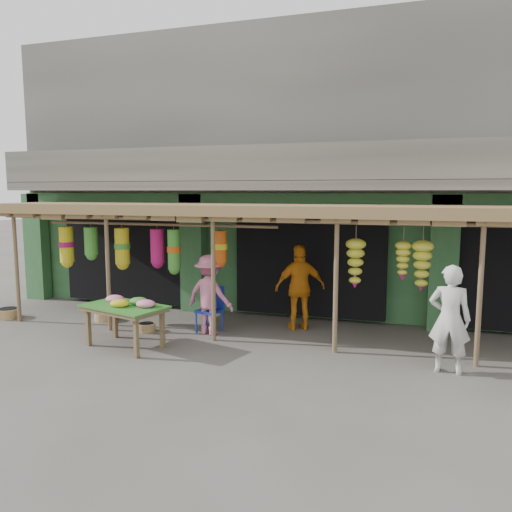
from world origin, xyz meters
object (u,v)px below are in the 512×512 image
(person_shopper, at_px, (210,295))
(flower_table, at_px, (126,308))
(person_front, at_px, (450,319))
(blue_chair, at_px, (212,306))
(person_vendor, at_px, (300,287))

(person_shopper, bearing_deg, flower_table, 60.18)
(flower_table, height_order, person_shopper, person_shopper)
(flower_table, height_order, person_front, person_front)
(flower_table, xyz_separation_m, blue_chair, (1.16, 1.55, -0.23))
(person_front, xyz_separation_m, person_vendor, (-3.00, 1.84, 0.02))
(flower_table, height_order, person_vendor, person_vendor)
(flower_table, xyz_separation_m, person_front, (5.98, 0.46, 0.14))
(person_vendor, bearing_deg, flower_table, 11.05)
(person_vendor, bearing_deg, blue_chair, -4.34)
(flower_table, relative_size, blue_chair, 1.83)
(blue_chair, height_order, person_vendor, person_vendor)
(blue_chair, xyz_separation_m, person_front, (4.81, -1.10, 0.37))
(person_vendor, bearing_deg, person_shopper, 1.49)
(flower_table, distance_m, person_front, 5.99)
(person_shopper, bearing_deg, person_vendor, -139.91)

